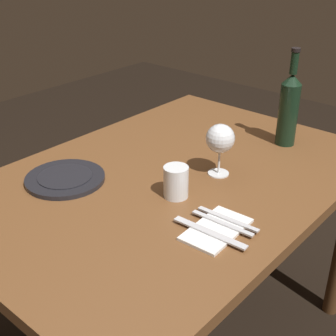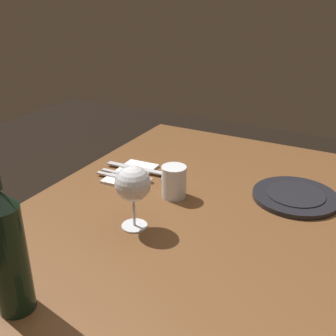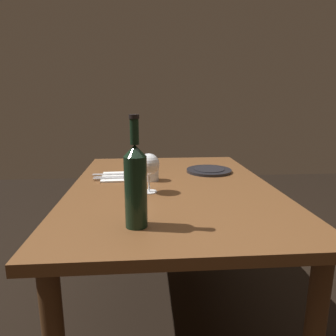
% 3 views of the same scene
% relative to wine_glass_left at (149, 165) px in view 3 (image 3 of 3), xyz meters
% --- Properties ---
extents(ground_plane, '(6.00, 6.00, 0.00)m').
position_rel_wine_glass_left_xyz_m(ground_plane, '(0.10, -0.10, -0.86)').
color(ground_plane, black).
extents(dining_table, '(1.30, 0.90, 0.74)m').
position_rel_wine_glass_left_xyz_m(dining_table, '(0.10, -0.10, -0.21)').
color(dining_table, brown).
rests_on(dining_table, ground).
extents(wine_glass_left, '(0.09, 0.09, 0.17)m').
position_rel_wine_glass_left_xyz_m(wine_glass_left, '(0.00, 0.00, 0.00)').
color(wine_glass_left, white).
rests_on(wine_glass_left, dining_table).
extents(wine_bottle, '(0.07, 0.07, 0.34)m').
position_rel_wine_glass_left_xyz_m(wine_bottle, '(-0.34, 0.04, 0.02)').
color(wine_bottle, black).
rests_on(wine_bottle, dining_table).
extents(water_tumbler, '(0.07, 0.07, 0.09)m').
position_rel_wine_glass_left_xyz_m(water_tumbler, '(0.19, -0.01, -0.08)').
color(water_tumbler, white).
rests_on(water_tumbler, dining_table).
extents(dinner_plate, '(0.24, 0.24, 0.02)m').
position_rel_wine_glass_left_xyz_m(dinner_plate, '(0.34, -0.33, -0.11)').
color(dinner_plate, black).
rests_on(dinner_plate, dining_table).
extents(folded_napkin, '(0.20, 0.12, 0.01)m').
position_rel_wine_glass_left_xyz_m(folded_napkin, '(0.26, 0.18, -0.11)').
color(folded_napkin, white).
rests_on(folded_napkin, dining_table).
extents(fork_inner, '(0.02, 0.18, 0.00)m').
position_rel_wine_glass_left_xyz_m(fork_inner, '(0.23, 0.18, -0.11)').
color(fork_inner, silver).
rests_on(fork_inner, folded_napkin).
extents(fork_outer, '(0.02, 0.18, 0.00)m').
position_rel_wine_glass_left_xyz_m(fork_outer, '(0.21, 0.18, -0.11)').
color(fork_outer, silver).
rests_on(fork_outer, folded_napkin).
extents(table_knife, '(0.03, 0.21, 0.00)m').
position_rel_wine_glass_left_xyz_m(table_knife, '(0.29, 0.18, -0.11)').
color(table_knife, silver).
rests_on(table_knife, folded_napkin).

